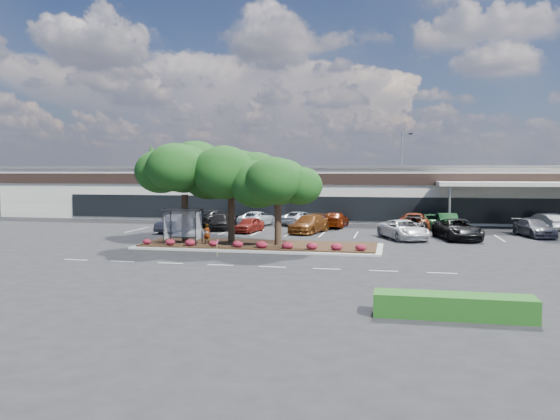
% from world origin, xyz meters
% --- Properties ---
extents(ground, '(160.00, 160.00, 0.00)m').
position_xyz_m(ground, '(0.00, 0.00, 0.00)').
color(ground, black).
rests_on(ground, ground).
extents(retail_store, '(80.40, 25.20, 6.25)m').
position_xyz_m(retail_store, '(0.06, 33.91, 3.15)').
color(retail_store, white).
rests_on(retail_store, ground).
extents(landscape_island, '(18.00, 6.00, 0.26)m').
position_xyz_m(landscape_island, '(-2.00, 4.00, 0.12)').
color(landscape_island, '#AAAAA5').
rests_on(landscape_island, ground).
extents(lane_markings, '(33.12, 20.06, 0.01)m').
position_xyz_m(lane_markings, '(-0.14, 10.42, 0.01)').
color(lane_markings, silver).
rests_on(lane_markings, ground).
extents(shrub_row, '(17.00, 0.80, 0.50)m').
position_xyz_m(shrub_row, '(-2.00, 1.90, 0.51)').
color(shrub_row, maroon).
rests_on(shrub_row, landscape_island).
extents(bus_shelter, '(2.75, 1.55, 2.59)m').
position_xyz_m(bus_shelter, '(-7.50, 2.95, 2.31)').
color(bus_shelter, black).
rests_on(bus_shelter, landscape_island).
extents(island_tree_west, '(7.20, 7.20, 7.89)m').
position_xyz_m(island_tree_west, '(-8.00, 4.50, 4.21)').
color(island_tree_west, black).
rests_on(island_tree_west, landscape_island).
extents(island_tree_mid, '(6.60, 6.60, 7.32)m').
position_xyz_m(island_tree_mid, '(-4.50, 5.20, 3.92)').
color(island_tree_mid, black).
rests_on(island_tree_mid, landscape_island).
extents(island_tree_east, '(5.80, 5.80, 6.50)m').
position_xyz_m(island_tree_east, '(-0.50, 3.70, 3.51)').
color(island_tree_east, black).
rests_on(island_tree_east, landscape_island).
extents(hedge_south_east, '(6.00, 1.30, 0.90)m').
position_xyz_m(hedge_south_east, '(10.00, -13.50, 0.45)').
color(hedge_south_east, '#175016').
rests_on(hedge_south_east, ground).
extents(conifer_north_west, '(4.40, 4.40, 10.00)m').
position_xyz_m(conifer_north_west, '(-30.00, 46.00, 5.00)').
color(conifer_north_west, black).
rests_on(conifer_north_west, ground).
extents(person_waiting, '(0.56, 0.37, 1.52)m').
position_xyz_m(person_waiting, '(-5.72, 3.04, 1.02)').
color(person_waiting, '#594C47').
rests_on(person_waiting, landscape_island).
extents(light_pole, '(1.42, 0.71, 10.03)m').
position_xyz_m(light_pole, '(8.64, 28.03, 4.45)').
color(light_pole, '#AAAAA5').
rests_on(light_pole, ground).
extents(survey_stake, '(0.07, 0.14, 1.15)m').
position_xyz_m(survey_stake, '(-3.58, -1.00, 0.73)').
color(survey_stake, tan).
rests_on(survey_stake, ground).
extents(car_0, '(2.08, 4.88, 1.56)m').
position_xyz_m(car_0, '(-12.31, 12.58, 0.78)').
color(car_0, '#4F4E55').
rests_on(car_0, ground).
extents(car_1, '(3.59, 5.09, 1.61)m').
position_xyz_m(car_1, '(-12.65, 14.71, 0.80)').
color(car_1, black).
rests_on(car_1, ground).
extents(car_2, '(2.99, 5.02, 1.60)m').
position_xyz_m(car_2, '(-8.70, 15.18, 0.80)').
color(car_2, black).
rests_on(car_2, ground).
extents(car_3, '(2.36, 4.32, 1.39)m').
position_xyz_m(car_3, '(-5.31, 13.54, 0.70)').
color(car_3, maroon).
rests_on(car_3, ground).
extents(car_4, '(3.65, 6.05, 1.64)m').
position_xyz_m(car_4, '(0.19, 14.20, 0.82)').
color(car_4, brown).
rests_on(car_4, ground).
extents(car_5, '(3.38, 5.99, 1.58)m').
position_xyz_m(car_5, '(9.48, 14.91, 0.79)').
color(car_5, black).
rests_on(car_5, ground).
extents(car_6, '(4.73, 6.31, 1.59)m').
position_xyz_m(car_6, '(8.55, 11.10, 0.80)').
color(car_6, silver).
rests_on(car_6, ground).
extents(car_7, '(4.05, 6.55, 1.69)m').
position_xyz_m(car_7, '(12.93, 11.83, 0.85)').
color(car_7, black).
rests_on(car_7, ground).
extents(car_8, '(3.18, 5.44, 1.48)m').
position_xyz_m(car_8, '(19.62, 15.23, 0.74)').
color(car_8, '#535259').
rests_on(car_8, ground).
extents(car_9, '(4.62, 6.71, 1.70)m').
position_xyz_m(car_9, '(-10.19, 18.51, 0.85)').
color(car_9, black).
rests_on(car_9, ground).
extents(car_10, '(3.21, 5.74, 1.52)m').
position_xyz_m(car_10, '(-6.09, 19.39, 0.76)').
color(car_10, silver).
rests_on(car_10, ground).
extents(car_11, '(4.04, 5.73, 1.45)m').
position_xyz_m(car_11, '(-1.84, 21.20, 0.73)').
color(car_11, silver).
rests_on(car_11, ground).
extents(car_12, '(2.55, 5.43, 1.53)m').
position_xyz_m(car_12, '(2.00, 19.58, 0.77)').
color(car_12, '#641B05').
rests_on(car_12, ground).
extents(car_13, '(3.09, 4.37, 1.38)m').
position_xyz_m(car_13, '(1.71, 19.29, 0.69)').
color(car_13, navy).
rests_on(car_13, ground).
extents(car_14, '(2.87, 5.45, 1.46)m').
position_xyz_m(car_14, '(11.23, 20.59, 0.73)').
color(car_14, '#184726').
rests_on(car_14, ground).
extents(car_15, '(3.08, 6.26, 1.71)m').
position_xyz_m(car_15, '(9.64, 18.18, 0.85)').
color(car_15, maroon).
rests_on(car_15, ground).
extents(car_16, '(1.93, 5.03, 1.64)m').
position_xyz_m(car_16, '(12.74, 19.83, 0.82)').
color(car_16, '#18411E').
rests_on(car_16, ground).
extents(car_17, '(3.31, 5.18, 1.61)m').
position_xyz_m(car_17, '(22.04, 21.47, 0.81)').
color(car_17, '#B9B9B9').
rests_on(car_17, ground).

